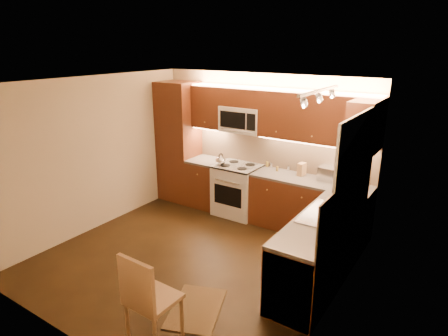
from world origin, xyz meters
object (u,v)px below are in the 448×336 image
Objects in this scene: stove at (238,190)px; kettle at (221,159)px; microwave at (242,119)px; sink at (327,209)px; dining_chair at (153,297)px; soap_bottle at (352,192)px; knife_block at (302,169)px; toaster_oven at (331,174)px.

kettle is (-0.27, -0.15, 0.57)m from stove.
microwave reaches higher than kettle.
dining_chair is at bearing -116.89° from sink.
microwave is 2.30m from soap_bottle.
soap_bottle is at bearing -11.35° from stove.
stove is 4.33× the size of kettle.
microwave is 3.65× the size of knife_block.
kettle is 0.58× the size of toaster_oven.
stove is 2.23m from soap_bottle.
sink is at bearing -32.21° from microwave.
stove is 2.50× the size of toaster_oven.
knife_block is 0.98× the size of soap_bottle.
dining_chair is at bearing -70.78° from kettle.
kettle is at bearing -133.71° from microwave.
microwave is at bearing 147.79° from sink.
toaster_oven is (-0.38, 1.30, 0.04)m from sink.
kettle is at bearing 156.66° from sink.
sink is at bearing -25.99° from kettle.
soap_bottle reaches higher than sink.
soap_bottle is (0.12, 0.70, 0.03)m from sink.
sink is 1.36m from toaster_oven.
toaster_oven is at bearing 6.26° from stove.
sink is at bearing -71.31° from toaster_oven.
sink is 4.05× the size of kettle.
stove is at bearing 25.88° from kettle.
soap_bottle is at bearing -14.82° from microwave.
stove is at bearing 170.90° from soap_bottle.
stove is 4.42× the size of knife_block.
sink is at bearing 64.68° from dining_chair.
microwave is 3.56× the size of soap_bottle.
soap_bottle is 3.04m from dining_chair.
knife_block is (1.39, 0.31, -0.02)m from kettle.
sink is at bearing -29.36° from stove.
sink is 0.71m from soap_bottle.
knife_block is 3.39m from dining_chair.
stove is 0.89× the size of dining_chair.
knife_block is at bearing -176.18° from toaster_oven.
soap_bottle is at bearing 68.77° from dining_chair.
kettle is at bearing -151.46° from stove.
toaster_oven is at bearing 131.86° from soap_bottle.
soap_bottle is (0.50, -0.60, -0.00)m from toaster_oven.
toaster_oven reaches higher than sink.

